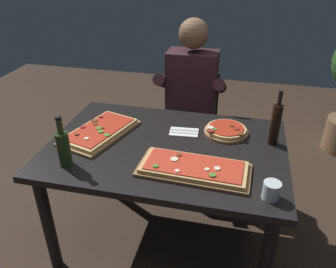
# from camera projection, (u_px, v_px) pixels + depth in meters

# --- Properties ---
(ground_plane) EXTENTS (6.40, 6.40, 0.00)m
(ground_plane) POSITION_uv_depth(u_px,v_px,m) (166.00, 235.00, 2.36)
(ground_plane) COLOR #38281E
(dining_table) EXTENTS (1.40, 0.96, 0.74)m
(dining_table) POSITION_uv_depth(u_px,v_px,m) (166.00, 159.00, 2.04)
(dining_table) COLOR black
(dining_table) RESTS_ON ground_plane
(pizza_rectangular_front) EXTENTS (0.60, 0.29, 0.05)m
(pizza_rectangular_front) POSITION_uv_depth(u_px,v_px,m) (194.00, 168.00, 1.76)
(pizza_rectangular_front) COLOR brown
(pizza_rectangular_front) RESTS_ON dining_table
(pizza_rectangular_left) EXTENTS (0.42, 0.56, 0.05)m
(pizza_rectangular_left) POSITION_uv_depth(u_px,v_px,m) (100.00, 131.00, 2.10)
(pizza_rectangular_left) COLOR olive
(pizza_rectangular_left) RESTS_ON dining_table
(pizza_round_far) EXTENTS (0.28, 0.28, 0.05)m
(pizza_round_far) POSITION_uv_depth(u_px,v_px,m) (226.00, 130.00, 2.12)
(pizza_round_far) COLOR olive
(pizza_round_far) RESTS_ON dining_table
(wine_bottle_dark) EXTENTS (0.07, 0.07, 0.29)m
(wine_bottle_dark) POSITION_uv_depth(u_px,v_px,m) (63.00, 147.00, 1.77)
(wine_bottle_dark) COLOR #233819
(wine_bottle_dark) RESTS_ON dining_table
(oil_bottle_amber) EXTENTS (0.06, 0.06, 0.34)m
(oil_bottle_amber) POSITION_uv_depth(u_px,v_px,m) (276.00, 124.00, 1.95)
(oil_bottle_amber) COLOR black
(oil_bottle_amber) RESTS_ON dining_table
(tumbler_near_camera) EXTENTS (0.08, 0.08, 0.09)m
(tumbler_near_camera) POSITION_uv_depth(u_px,v_px,m) (271.00, 191.00, 1.57)
(tumbler_near_camera) COLOR silver
(tumbler_near_camera) RESTS_ON dining_table
(napkin_cutlery_set) EXTENTS (0.19, 0.12, 0.01)m
(napkin_cutlery_set) POSITION_uv_depth(u_px,v_px,m) (184.00, 132.00, 2.13)
(napkin_cutlery_set) COLOR white
(napkin_cutlery_set) RESTS_ON dining_table
(diner_chair) EXTENTS (0.44, 0.44, 0.87)m
(diner_chair) POSITION_uv_depth(u_px,v_px,m) (192.00, 120.00, 2.84)
(diner_chair) COLOR black
(diner_chair) RESTS_ON ground_plane
(seated_diner) EXTENTS (0.53, 0.41, 1.33)m
(seated_diner) POSITION_uv_depth(u_px,v_px,m) (191.00, 97.00, 2.61)
(seated_diner) COLOR #23232D
(seated_diner) RESTS_ON ground_plane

